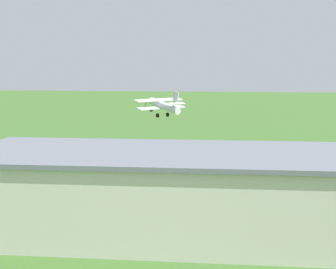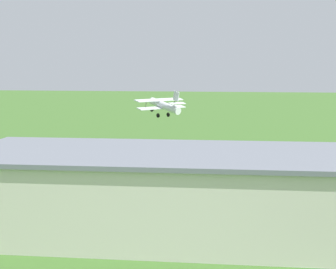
{
  "view_description": "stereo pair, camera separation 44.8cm",
  "coord_description": "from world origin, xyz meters",
  "px_view_note": "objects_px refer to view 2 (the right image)",
  "views": [
    {
      "loc": [
        -3.95,
        74.74,
        13.34
      ],
      "look_at": [
        4.84,
        10.6,
        4.81
      ],
      "focal_mm": 55.46,
      "sensor_mm": 36.0,
      "label": 1
    },
    {
      "loc": [
        -4.4,
        74.67,
        13.34
      ],
      "look_at": [
        4.84,
        10.6,
        4.81
      ],
      "focal_mm": 55.46,
      "sensor_mm": 36.0,
      "label": 2
    }
  ],
  "objects_px": {
    "hangar": "(162,192)",
    "person_at_fence_line": "(228,180)",
    "car_orange": "(32,178)",
    "person_walking_on_apron": "(69,182)",
    "person_watching_takeoff": "(55,184)",
    "biplane": "(164,105)",
    "person_near_hangar_door": "(62,174)",
    "person_by_parked_cars": "(46,173)",
    "truck_flatbed_blue": "(326,179)"
  },
  "relations": [
    {
      "from": "hangar",
      "to": "person_by_parked_cars",
      "type": "height_order",
      "value": "hangar"
    },
    {
      "from": "person_at_fence_line",
      "to": "truck_flatbed_blue",
      "type": "bearing_deg",
      "value": 169.12
    },
    {
      "from": "biplane",
      "to": "person_at_fence_line",
      "type": "xyz_separation_m",
      "value": [
        -9.94,
        18.07,
        -6.86
      ]
    },
    {
      "from": "truck_flatbed_blue",
      "to": "car_orange",
      "type": "bearing_deg",
      "value": 0.62
    },
    {
      "from": "person_at_fence_line",
      "to": "hangar",
      "type": "bearing_deg",
      "value": 73.74
    },
    {
      "from": "person_at_fence_line",
      "to": "person_by_parked_cars",
      "type": "height_order",
      "value": "person_by_parked_cars"
    },
    {
      "from": "car_orange",
      "to": "hangar",
      "type": "bearing_deg",
      "value": 140.29
    },
    {
      "from": "person_walking_on_apron",
      "to": "person_watching_takeoff",
      "type": "bearing_deg",
      "value": 20.71
    },
    {
      "from": "person_near_hangar_door",
      "to": "hangar",
      "type": "bearing_deg",
      "value": 130.59
    },
    {
      "from": "person_walking_on_apron",
      "to": "person_near_hangar_door",
      "type": "distance_m",
      "value": 4.98
    },
    {
      "from": "biplane",
      "to": "truck_flatbed_blue",
      "type": "xyz_separation_m",
      "value": [
        -20.19,
        20.04,
        -6.02
      ]
    },
    {
      "from": "biplane",
      "to": "person_at_fence_line",
      "type": "distance_m",
      "value": 21.73
    },
    {
      "from": "person_walking_on_apron",
      "to": "person_near_hangar_door",
      "type": "relative_size",
      "value": 1.06
    },
    {
      "from": "car_orange",
      "to": "person_walking_on_apron",
      "type": "xyz_separation_m",
      "value": [
        -4.83,
        1.47,
        -0.01
      ]
    },
    {
      "from": "hangar",
      "to": "person_at_fence_line",
      "type": "height_order",
      "value": "hangar"
    },
    {
      "from": "hangar",
      "to": "car_orange",
      "type": "height_order",
      "value": "hangar"
    },
    {
      "from": "person_walking_on_apron",
      "to": "person_near_hangar_door",
      "type": "height_order",
      "value": "person_walking_on_apron"
    },
    {
      "from": "person_walking_on_apron",
      "to": "person_near_hangar_door",
      "type": "xyz_separation_m",
      "value": [
        2.41,
        -4.36,
        -0.06
      ]
    },
    {
      "from": "person_watching_takeoff",
      "to": "person_near_hangar_door",
      "type": "bearing_deg",
      "value": -78.33
    },
    {
      "from": "person_at_fence_line",
      "to": "person_by_parked_cars",
      "type": "distance_m",
      "value": 21.36
    },
    {
      "from": "car_orange",
      "to": "person_near_hangar_door",
      "type": "distance_m",
      "value": 3.77
    },
    {
      "from": "biplane",
      "to": "person_walking_on_apron",
      "type": "bearing_deg",
      "value": 72.25
    },
    {
      "from": "car_orange",
      "to": "truck_flatbed_blue",
      "type": "distance_m",
      "value": 32.03
    },
    {
      "from": "person_by_parked_cars",
      "to": "person_at_fence_line",
      "type": "bearing_deg",
      "value": 177.77
    },
    {
      "from": "person_near_hangar_door",
      "to": "person_walking_on_apron",
      "type": "bearing_deg",
      "value": 118.93
    },
    {
      "from": "person_by_parked_cars",
      "to": "person_near_hangar_door",
      "type": "xyz_separation_m",
      "value": [
        -1.99,
        0.25,
        0.01
      ]
    },
    {
      "from": "car_orange",
      "to": "person_walking_on_apron",
      "type": "height_order",
      "value": "person_walking_on_apron"
    },
    {
      "from": "person_walking_on_apron",
      "to": "truck_flatbed_blue",
      "type": "bearing_deg",
      "value": -176.19
    },
    {
      "from": "car_orange",
      "to": "person_at_fence_line",
      "type": "relative_size",
      "value": 2.51
    },
    {
      "from": "hangar",
      "to": "person_walking_on_apron",
      "type": "distance_m",
      "value": 17.7
    },
    {
      "from": "biplane",
      "to": "person_near_hangar_door",
      "type": "xyz_separation_m",
      "value": [
        9.41,
        17.49,
        -6.85
      ]
    },
    {
      "from": "hangar",
      "to": "car_orange",
      "type": "relative_size",
      "value": 7.83
    },
    {
      "from": "person_at_fence_line",
      "to": "person_near_hangar_door",
      "type": "xyz_separation_m",
      "value": [
        19.35,
        -0.58,
        0.01
      ]
    },
    {
      "from": "truck_flatbed_blue",
      "to": "person_near_hangar_door",
      "type": "relative_size",
      "value": 4.02
    },
    {
      "from": "biplane",
      "to": "person_walking_on_apron",
      "type": "height_order",
      "value": "biplane"
    },
    {
      "from": "hangar",
      "to": "person_by_parked_cars",
      "type": "xyz_separation_m",
      "value": [
        16.55,
        -17.25,
        -2.52
      ]
    },
    {
      "from": "truck_flatbed_blue",
      "to": "person_by_parked_cars",
      "type": "xyz_separation_m",
      "value": [
        31.59,
        -2.8,
        -0.84
      ]
    },
    {
      "from": "truck_flatbed_blue",
      "to": "person_watching_takeoff",
      "type": "xyz_separation_m",
      "value": [
        28.59,
        2.34,
        -0.88
      ]
    },
    {
      "from": "person_watching_takeoff",
      "to": "truck_flatbed_blue",
      "type": "bearing_deg",
      "value": -175.32
    },
    {
      "from": "hangar",
      "to": "person_walking_on_apron",
      "type": "xyz_separation_m",
      "value": [
        12.15,
        -12.63,
        -2.45
      ]
    },
    {
      "from": "person_watching_takeoff",
      "to": "car_orange",
      "type": "bearing_deg",
      "value": -30.22
    },
    {
      "from": "person_at_fence_line",
      "to": "person_watching_takeoff",
      "type": "bearing_deg",
      "value": 13.23
    },
    {
      "from": "hangar",
      "to": "truck_flatbed_blue",
      "type": "xyz_separation_m",
      "value": [
        -15.04,
        -14.44,
        -1.67
      ]
    },
    {
      "from": "truck_flatbed_blue",
      "to": "biplane",
      "type": "bearing_deg",
      "value": -44.78
    },
    {
      "from": "biplane",
      "to": "person_near_hangar_door",
      "type": "height_order",
      "value": "biplane"
    },
    {
      "from": "biplane",
      "to": "person_walking_on_apron",
      "type": "relative_size",
      "value": 4.3
    },
    {
      "from": "person_walking_on_apron",
      "to": "person_by_parked_cars",
      "type": "bearing_deg",
      "value": -46.32
    },
    {
      "from": "person_walking_on_apron",
      "to": "person_watching_takeoff",
      "type": "distance_m",
      "value": 1.5
    },
    {
      "from": "person_walking_on_apron",
      "to": "person_watching_takeoff",
      "type": "relative_size",
      "value": 1.12
    },
    {
      "from": "person_walking_on_apron",
      "to": "person_watching_takeoff",
      "type": "xyz_separation_m",
      "value": [
        1.4,
        0.53,
        -0.1
      ]
    }
  ]
}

